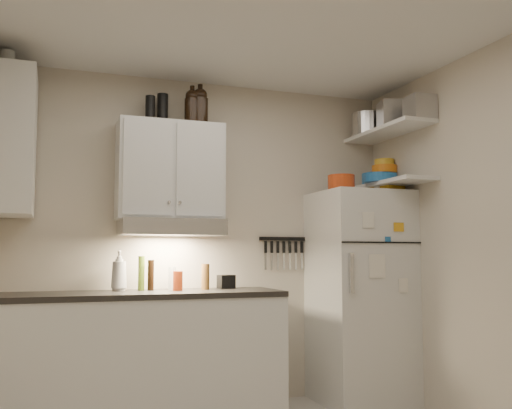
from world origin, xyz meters
name	(u,v)px	position (x,y,z in m)	size (l,w,h in m)	color
ceiling	(267,9)	(0.00, 0.00, 2.61)	(3.20, 3.00, 0.02)	silver
back_wall	(202,241)	(0.00, 1.51, 1.30)	(3.20, 0.02, 2.60)	beige
right_wall	(498,237)	(1.61, 0.00, 1.30)	(0.02, 3.00, 2.60)	beige
base_cabinet	(136,360)	(-0.55, 1.20, 0.44)	(2.10, 0.60, 0.88)	silver
countertop	(137,295)	(-0.55, 1.20, 0.90)	(2.10, 0.62, 0.04)	black
upper_cabinet	(170,172)	(-0.30, 1.33, 1.83)	(0.80, 0.33, 0.75)	silver
side_cabinet	(9,143)	(-1.44, 1.20, 1.95)	(0.33, 0.55, 1.00)	silver
range_hood	(171,228)	(-0.30, 1.27, 1.39)	(0.76, 0.46, 0.12)	silver
fridge	(360,296)	(1.25, 1.16, 0.85)	(0.70, 0.68, 1.70)	silver
shelf_hi	(387,132)	(1.45, 1.02, 2.20)	(0.30, 0.95, 0.03)	silver
shelf_lo	(388,185)	(1.45, 1.02, 1.76)	(0.30, 0.95, 0.03)	silver
knife_strip	(283,239)	(0.70, 1.49, 1.32)	(0.42, 0.02, 0.03)	black
dutch_oven	(341,183)	(1.05, 1.08, 1.76)	(0.22, 0.22, 0.13)	#AC3814
book_stack	(387,188)	(1.46, 1.05, 1.74)	(0.18, 0.23, 0.08)	gold
spice_jar	(378,186)	(1.36, 1.05, 1.74)	(0.05, 0.05, 0.09)	silver
stock_pot	(367,125)	(1.41, 1.28, 2.31)	(0.27, 0.27, 0.19)	silver
tin_a	(394,116)	(1.48, 0.98, 2.33)	(0.23, 0.21, 0.23)	#AAAAAD
tin_b	(420,108)	(1.50, 0.65, 2.31)	(0.19, 0.19, 0.19)	#AAAAAD
bowl_teal	(378,180)	(1.49, 1.25, 1.83)	(0.27, 0.27, 0.11)	#1D5C9F
bowl_orange	(384,169)	(1.52, 1.20, 1.91)	(0.21, 0.21, 0.06)	orange
bowl_yellow	(384,163)	(1.52, 1.20, 1.97)	(0.17, 0.17, 0.05)	gold
plates	(380,178)	(1.38, 1.04, 1.81)	(0.27, 0.27, 0.07)	#1D5C9F
growler_a	(192,106)	(-0.14, 1.29, 2.34)	(0.12, 0.12, 0.28)	black
growler_b	(200,106)	(-0.08, 1.28, 2.35)	(0.12, 0.12, 0.29)	black
thermos_a	(163,110)	(-0.35, 1.41, 2.32)	(0.09, 0.09, 0.25)	black
thermos_b	(150,109)	(-0.46, 1.36, 2.31)	(0.07, 0.07, 0.21)	black
side_jar	(7,61)	(-1.47, 1.19, 2.52)	(0.10, 0.10, 0.14)	silver
soap_bottle	(119,268)	(-0.67, 1.34, 1.09)	(0.13, 0.13, 0.33)	silver
pepper_mill	(205,277)	(-0.03, 1.28, 1.02)	(0.06, 0.06, 0.20)	brown
oil_bottle	(141,273)	(-0.51, 1.33, 1.05)	(0.05, 0.05, 0.26)	#4F6A1A
vinegar_bottle	(151,275)	(-0.44, 1.31, 1.03)	(0.05, 0.05, 0.23)	black
clear_bottle	(172,278)	(-0.27, 1.36, 1.01)	(0.06, 0.06, 0.17)	silver
red_jar	(178,281)	(-0.25, 1.22, 0.99)	(0.07, 0.07, 0.14)	#AC3814
caddy	(226,282)	(0.16, 1.35, 0.97)	(0.12, 0.09, 0.11)	black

